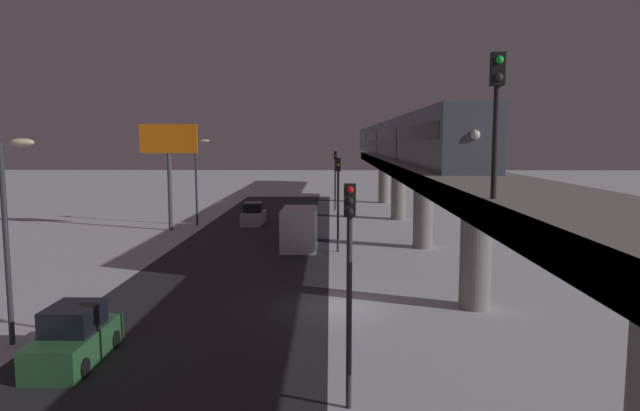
{
  "coord_description": "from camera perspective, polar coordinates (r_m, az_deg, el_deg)",
  "views": [
    {
      "loc": [
        0.06,
        25.5,
        7.58
      ],
      "look_at": [
        0.79,
        -15.65,
        2.88
      ],
      "focal_mm": 32.23,
      "sensor_mm": 36.0,
      "label": 1
    }
  ],
  "objects": [
    {
      "name": "commercial_billboard",
      "position": [
        49.67,
        -14.79,
        5.43
      ],
      "size": [
        4.8,
        0.36,
        8.9
      ],
      "color": "#4C4C51",
      "rests_on": "ground_plane"
    },
    {
      "name": "street_lamp_far",
      "position": [
        51.9,
        -11.96,
        3.32
      ],
      "size": [
        1.35,
        0.44,
        7.65
      ],
      "color": "#38383D",
      "rests_on": "ground_plane"
    },
    {
      "name": "ground_plane",
      "position": [
        26.6,
        1.12,
        -10.04
      ],
      "size": [
        240.0,
        240.0,
        0.0
      ],
      "primitive_type": "plane",
      "color": "silver"
    },
    {
      "name": "delivery_van",
      "position": [
        41.38,
        -1.99,
        -2.15
      ],
      "size": [
        2.4,
        7.4,
        2.8
      ],
      "color": "navy",
      "rests_on": "ground_plane"
    },
    {
      "name": "traffic_light_near",
      "position": [
        15.94,
        2.94,
        -5.75
      ],
      "size": [
        0.32,
        0.44,
        6.4
      ],
      "color": "#2D2D2D",
      "rests_on": "ground_plane"
    },
    {
      "name": "traffic_light_mid",
      "position": [
        38.64,
        1.81,
        1.49
      ],
      "size": [
        0.32,
        0.44,
        6.4
      ],
      "color": "#2D2D2D",
      "rests_on": "ground_plane"
    },
    {
      "name": "rail_signal",
      "position": [
        16.68,
        17.14,
        10.0
      ],
      "size": [
        0.36,
        0.41,
        4.0
      ],
      "color": "black",
      "rests_on": "elevated_railway"
    },
    {
      "name": "traffic_light_far",
      "position": [
        61.49,
        1.52,
        3.36
      ],
      "size": [
        0.32,
        0.44,
        6.4
      ],
      "color": "#2D2D2D",
      "rests_on": "ground_plane"
    },
    {
      "name": "sedan_green",
      "position": [
        21.9,
        -23.18,
        -12.11
      ],
      "size": [
        1.91,
        4.31,
        1.97
      ],
      "color": "#2D6038",
      "rests_on": "ground_plane"
    },
    {
      "name": "avenue_asphalt",
      "position": [
        27.18,
        -11.0,
        -9.8
      ],
      "size": [
        11.0,
        102.69,
        0.01
      ],
      "primitive_type": "cube",
      "color": "#28282D",
      "rests_on": "ground_plane"
    },
    {
      "name": "elevated_railway",
      "position": [
        26.42,
        15.17,
        0.96
      ],
      "size": [
        5.0,
        102.69,
        5.95
      ],
      "color": "gray",
      "rests_on": "ground_plane"
    },
    {
      "name": "street_lamp_near",
      "position": [
        23.73,
        -28.36,
        -0.97
      ],
      "size": [
        1.35,
        0.44,
        7.65
      ],
      "color": "#38383D",
      "rests_on": "ground_plane"
    },
    {
      "name": "subway_train",
      "position": [
        63.53,
        6.99,
        6.6
      ],
      "size": [
        2.94,
        74.07,
        3.4
      ],
      "color": "#4C5160",
      "rests_on": "elevated_railway"
    },
    {
      "name": "sedan_silver",
      "position": [
        52.39,
        -6.63,
        -0.97
      ],
      "size": [
        1.8,
        4.34,
        1.97
      ],
      "color": "#B2B2B7",
      "rests_on": "ground_plane"
    }
  ]
}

